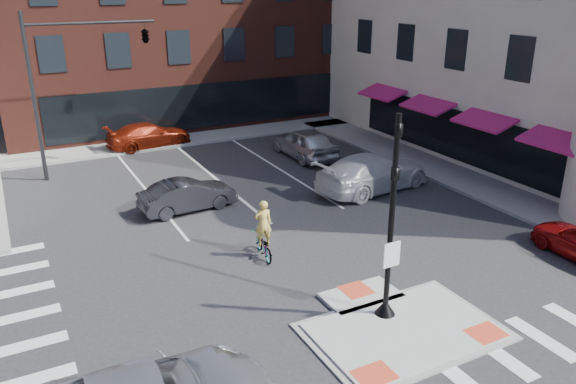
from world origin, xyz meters
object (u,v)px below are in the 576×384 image
cyclist (263,238)px  bg_car_red (149,135)px  white_pickup (373,172)px  bg_car_silver (305,143)px  bg_car_dark (188,195)px

cyclist → bg_car_red: bearing=-82.0°
bg_car_red → white_pickup: bearing=-153.7°
white_pickup → bg_car_silver: size_ratio=1.22×
bg_car_silver → bg_car_red: (-7.13, 6.09, -0.11)m
bg_car_silver → cyclist: size_ratio=2.26×
white_pickup → bg_car_dark: bearing=70.3°
bg_car_red → cyclist: cyclist is taller
white_pickup → cyclist: (-7.50, -3.83, -0.14)m
bg_car_silver → bg_car_red: bearing=-41.5°
white_pickup → cyclist: 8.42m
bg_car_dark → bg_car_red: 10.56m
bg_car_dark → cyclist: bearing=-174.0°
white_pickup → bg_car_silver: 6.03m
bg_car_dark → bg_car_red: (1.08, 10.50, 0.04)m
cyclist → bg_car_silver: bearing=-117.9°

